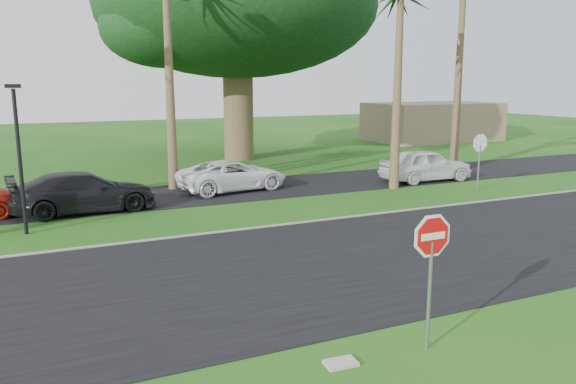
{
  "coord_description": "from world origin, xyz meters",
  "views": [
    {
      "loc": [
        -5.69,
        -10.44,
        4.73
      ],
      "look_at": [
        0.51,
        2.96,
        1.8
      ],
      "focal_mm": 35.0,
      "sensor_mm": 36.0,
      "label": 1
    }
  ],
  "objects_px": {
    "stop_sign_near": "(431,254)",
    "car_minivan": "(233,176)",
    "car_dark": "(84,192)",
    "car_pickup": "(426,165)",
    "stop_sign_far": "(480,150)"
  },
  "relations": [
    {
      "from": "stop_sign_far",
      "to": "car_minivan",
      "type": "relative_size",
      "value": 0.55
    },
    {
      "from": "car_minivan",
      "to": "stop_sign_near",
      "type": "bearing_deg",
      "value": 165.55
    },
    {
      "from": "stop_sign_near",
      "to": "stop_sign_far",
      "type": "height_order",
      "value": "same"
    },
    {
      "from": "stop_sign_near",
      "to": "car_dark",
      "type": "xyz_separation_m",
      "value": [
        -4.54,
        13.87,
        -1.04
      ]
    },
    {
      "from": "stop_sign_far",
      "to": "car_dark",
      "type": "bearing_deg",
      "value": -10.13
    },
    {
      "from": "car_pickup",
      "to": "stop_sign_far",
      "type": "bearing_deg",
      "value": -167.28
    },
    {
      "from": "car_minivan",
      "to": "car_pickup",
      "type": "height_order",
      "value": "car_pickup"
    },
    {
      "from": "car_dark",
      "to": "car_pickup",
      "type": "distance_m",
      "value": 15.49
    },
    {
      "from": "stop_sign_near",
      "to": "car_pickup",
      "type": "height_order",
      "value": "stop_sign_near"
    },
    {
      "from": "stop_sign_near",
      "to": "car_minivan",
      "type": "bearing_deg",
      "value": 83.46
    },
    {
      "from": "car_dark",
      "to": "car_pickup",
      "type": "bearing_deg",
      "value": -93.25
    },
    {
      "from": "stop_sign_near",
      "to": "stop_sign_far",
      "type": "bearing_deg",
      "value": 43.73
    },
    {
      "from": "car_minivan",
      "to": "car_pickup",
      "type": "relative_size",
      "value": 1.06
    },
    {
      "from": "car_pickup",
      "to": "car_dark",
      "type": "bearing_deg",
      "value": 92.23
    },
    {
      "from": "car_dark",
      "to": "car_minivan",
      "type": "distance_m",
      "value": 6.53
    }
  ]
}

